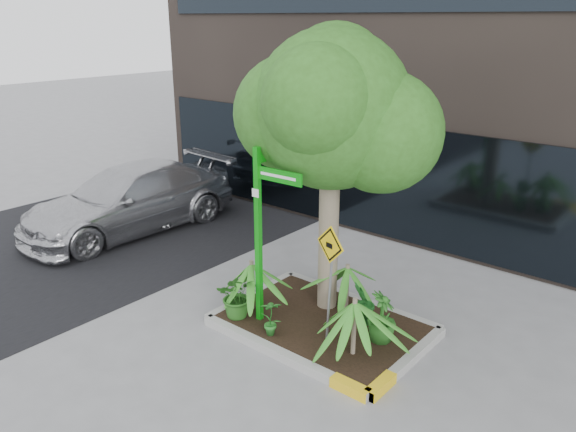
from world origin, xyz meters
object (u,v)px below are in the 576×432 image
Objects in this scene: parked_car at (130,199)px; cattle_sign at (330,265)px; tree at (332,110)px; street_sign_post at (263,220)px.

cattle_sign reaches higher than parked_car.
parked_car is at bearing 177.56° from tree.
parked_car is at bearing 164.27° from street_sign_post.
tree reaches higher than parked_car.
tree is 2.03m from street_sign_post.
tree is 0.91× the size of parked_car.
cattle_sign is (0.70, -0.93, -2.11)m from tree.
street_sign_post reaches higher than parked_car.
parked_car is 1.73× the size of street_sign_post.
street_sign_post is (5.57, -1.32, 1.13)m from parked_car.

